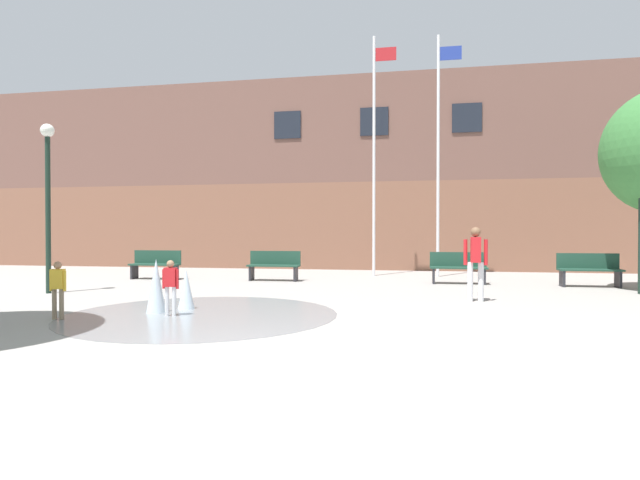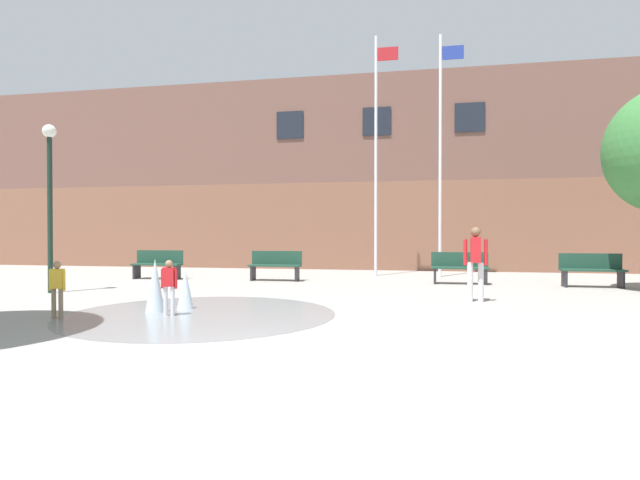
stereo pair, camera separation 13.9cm
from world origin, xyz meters
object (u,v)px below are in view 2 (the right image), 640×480
object	(u,v)px
park_bench_center	(460,267)
lamp_post_left_lane	(50,184)
child_running	(169,283)
flagpole_left	(377,149)
park_bench_near_trashcan	(592,269)
child_in_fountain	(57,285)
adult_watching	(476,258)
park_bench_far_left	(158,264)
park_bench_under_left_flagpole	(275,265)
flagpole_right	(441,149)

from	to	relation	value
park_bench_center	lamp_post_left_lane	bearing A→B (deg)	-157.55
child_running	flagpole_left	bearing A→B (deg)	-112.46
park_bench_center	flagpole_left	xyz separation A→B (m)	(-2.57, 2.31, 3.86)
park_bench_near_trashcan	lamp_post_left_lane	distance (m)	14.17
child_running	lamp_post_left_lane	distance (m)	5.58
park_bench_near_trashcan	child_in_fountain	world-z (taller)	child_in_fountain
lamp_post_left_lane	adult_watching	bearing A→B (deg)	1.99
park_bench_far_left	park_bench_under_left_flagpole	size ratio (longest dim) A/B	1.00
flagpole_left	park_bench_near_trashcan	bearing A→B (deg)	-22.78
park_bench_under_left_flagpole	park_bench_far_left	bearing A→B (deg)	-177.60
park_bench_far_left	lamp_post_left_lane	size ratio (longest dim) A/B	0.39
park_bench_under_left_flagpole	flagpole_right	bearing A→B (deg)	25.13
child_running	adult_watching	xyz separation A→B (m)	(5.53, 2.91, 0.35)
adult_watching	child_running	bearing A→B (deg)	121.05
flagpole_left	lamp_post_left_lane	distance (m)	9.99
park_bench_far_left	flagpole_left	distance (m)	8.19
park_bench_far_left	child_in_fountain	distance (m)	7.46
flagpole_right	park_bench_near_trashcan	bearing A→B (deg)	-33.15
adult_watching	flagpole_right	size ratio (longest dim) A/B	0.20
park_bench_center	child_in_fountain	xyz separation A→B (m)	(-7.22, -7.37, 0.10)
lamp_post_left_lane	park_bench_under_left_flagpole	bearing A→B (deg)	41.98
park_bench_near_trashcan	adult_watching	size ratio (longest dim) A/B	1.01
park_bench_near_trashcan	flagpole_left	xyz separation A→B (m)	(-6.00, 2.52, 3.86)
park_bench_under_left_flagpole	flagpole_left	bearing A→B (deg)	39.16
child_in_fountain	park_bench_under_left_flagpole	bearing A→B (deg)	62.97
child_running	park_bench_center	bearing A→B (deg)	-133.83
park_bench_near_trashcan	flagpole_left	world-z (taller)	flagpole_left
park_bench_under_left_flagpole	lamp_post_left_lane	xyz separation A→B (m)	(-4.53, -4.08, 2.19)
adult_watching	child_in_fountain	xyz separation A→B (m)	(-7.23, -3.58, -0.35)
adult_watching	flagpole_left	world-z (taller)	flagpole_left
flagpole_right	adult_watching	bearing A→B (deg)	-85.84
child_in_fountain	adult_watching	bearing A→B (deg)	12.68
park_bench_near_trashcan	child_running	world-z (taller)	child_running
park_bench_far_left	lamp_post_left_lane	xyz separation A→B (m)	(-0.68, -3.91, 2.19)
child_in_fountain	flagpole_right	world-z (taller)	flagpole_right
park_bench_center	flagpole_left	distance (m)	5.18
park_bench_far_left	flagpole_right	distance (m)	10.01
park_bench_center	flagpole_left	bearing A→B (deg)	138.10
park_bench_center	child_running	distance (m)	8.68
park_bench_far_left	flagpole_right	bearing A→B (deg)	15.88
child_running	adult_watching	world-z (taller)	adult_watching
child_running	park_bench_far_left	bearing A→B (deg)	-63.84
park_bench_under_left_flagpole	adult_watching	world-z (taller)	adult_watching
adult_watching	park_bench_far_left	bearing A→B (deg)	72.40
child_in_fountain	flagpole_left	distance (m)	11.38
park_bench_far_left	park_bench_under_left_flagpole	bearing A→B (deg)	2.40
park_bench_under_left_flagpole	lamp_post_left_lane	size ratio (longest dim) A/B	0.39
park_bench_under_left_flagpole	adult_watching	bearing A→B (deg)	-34.14
park_bench_near_trashcan	child_running	distance (m)	11.05
park_bench_under_left_flagpole	child_running	size ratio (longest dim) A/B	1.62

